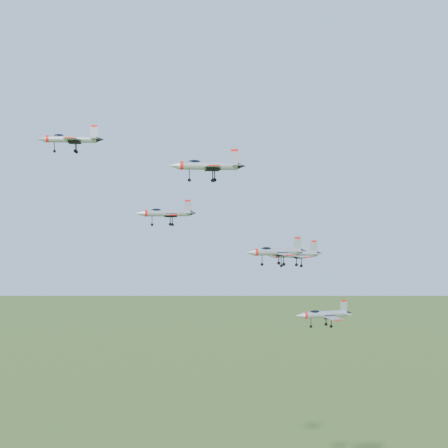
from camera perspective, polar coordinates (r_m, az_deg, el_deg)
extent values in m
cylinder|color=#9A9FA5|center=(132.51, -13.79, 7.55)|extent=(10.21, 2.82, 1.46)
cone|color=#9A9FA5|center=(133.26, -16.41, 7.50)|extent=(2.20, 1.72, 1.46)
cone|color=black|center=(132.05, -11.25, 7.59)|extent=(1.73, 1.44, 1.24)
ellipsoid|color=black|center=(132.84, -14.86, 7.77)|extent=(2.59, 1.38, 0.93)
cube|color=#9A9FA5|center=(129.35, -13.84, 7.57)|extent=(3.23, 5.24, 0.16)
cube|color=#9A9FA5|center=(135.57, -13.56, 7.30)|extent=(3.23, 5.24, 0.16)
cube|color=#9A9FA5|center=(132.28, -11.79, 8.24)|extent=(1.69, 0.36, 2.36)
cube|color=red|center=(132.42, -11.80, 8.77)|extent=(1.24, 0.32, 0.39)
cylinder|color=#9A9FA5|center=(121.06, -5.21, 1.00)|extent=(8.92, 1.34, 1.29)
cone|color=#9A9FA5|center=(120.17, -7.72, 0.99)|extent=(1.79, 1.30, 1.29)
cone|color=black|center=(122.13, -2.84, 1.02)|extent=(1.39, 1.10, 1.09)
ellipsoid|color=black|center=(120.66, -6.23, 1.23)|extent=(2.18, 0.94, 0.82)
cube|color=#9A9FA5|center=(118.38, -4.87, 0.86)|extent=(2.30, 4.37, 0.14)
cube|color=#9A9FA5|center=(123.82, -5.36, 0.91)|extent=(2.30, 4.37, 0.14)
cube|color=#9A9FA5|center=(121.87, -3.34, 1.64)|extent=(1.49, 0.13, 2.08)
cube|color=red|center=(121.87, -3.34, 2.15)|extent=(1.09, 0.15, 0.35)
cylinder|color=#9A9FA5|center=(104.61, -1.42, 5.35)|extent=(9.78, 2.57, 1.40)
cone|color=#9A9FA5|center=(104.04, -4.61, 5.36)|extent=(2.09, 1.62, 1.40)
cone|color=black|center=(105.46, 1.60, 5.32)|extent=(1.64, 1.36, 1.19)
ellipsoid|color=black|center=(104.37, -2.72, 5.65)|extent=(2.47, 1.29, 0.89)
cube|color=#9A9FA5|center=(101.64, -1.09, 5.30)|extent=(3.03, 5.00, 0.15)
cube|color=#9A9FA5|center=(107.60, -1.51, 5.11)|extent=(3.03, 5.00, 0.15)
cube|color=#9A9FA5|center=(105.35, 0.97, 6.12)|extent=(1.62, 0.33, 2.26)
cube|color=red|center=(105.45, 0.97, 6.76)|extent=(1.19, 0.29, 0.38)
cylinder|color=#9A9FA5|center=(136.53, 6.53, -2.75)|extent=(10.01, 1.98, 1.44)
cone|color=#9A9FA5|center=(134.09, 4.22, -2.83)|extent=(2.06, 1.54, 1.44)
cone|color=black|center=(139.08, 8.67, -2.67)|extent=(1.61, 1.30, 1.22)
ellipsoid|color=black|center=(135.47, 5.60, -2.55)|extent=(2.48, 1.16, 0.91)
cube|color=#9A9FA5|center=(133.87, 7.18, -2.96)|extent=(2.80, 4.99, 0.15)
cube|color=#9A9FA5|center=(139.44, 6.06, -2.76)|extent=(2.80, 4.99, 0.15)
cube|color=#9A9FA5|center=(138.42, 8.22, -2.07)|extent=(1.66, 0.22, 2.32)
cube|color=red|center=(138.34, 8.23, -1.57)|extent=(1.22, 0.22, 0.39)
cylinder|color=#9A9FA5|center=(110.21, 4.89, -2.53)|extent=(8.75, 1.77, 1.26)
cone|color=#9A9FA5|center=(108.20, 2.37, -2.61)|extent=(1.81, 1.36, 1.26)
cone|color=black|center=(112.34, 7.23, -2.45)|extent=(1.41, 1.15, 1.07)
ellipsoid|color=black|center=(109.33, 3.88, -2.31)|extent=(2.17, 1.03, 0.80)
cube|color=#9A9FA5|center=(107.85, 5.57, -2.76)|extent=(2.47, 4.37, 0.14)
cube|color=#9A9FA5|center=(112.77, 4.42, -2.55)|extent=(2.47, 4.37, 0.14)
cube|color=#9A9FA5|center=(111.78, 6.75, -1.80)|extent=(1.45, 0.20, 2.03)
cube|color=red|center=(111.72, 6.75, -1.26)|extent=(1.07, 0.20, 0.34)
cylinder|color=#9A9FA5|center=(126.23, 9.22, -8.14)|extent=(9.11, 1.55, 1.31)
cone|color=#9A9FA5|center=(123.94, 6.94, -8.32)|extent=(1.85, 1.36, 1.31)
cone|color=black|center=(128.62, 11.33, -7.97)|extent=(1.44, 1.15, 1.11)
ellipsoid|color=black|center=(125.19, 8.30, -7.99)|extent=(2.24, 1.00, 0.83)
cube|color=#9A9FA5|center=(123.89, 9.89, -8.46)|extent=(2.44, 4.50, 0.14)
cube|color=#9A9FA5|center=(128.86, 8.73, -8.05)|extent=(2.44, 4.50, 0.14)
cube|color=#9A9FA5|center=(127.88, 10.89, -7.40)|extent=(1.52, 0.16, 2.12)
cube|color=red|center=(127.70, 10.89, -6.91)|extent=(1.11, 0.17, 0.35)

